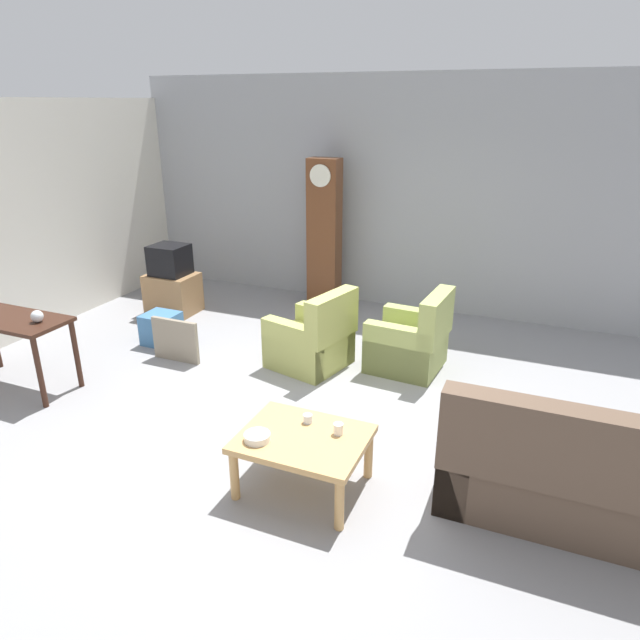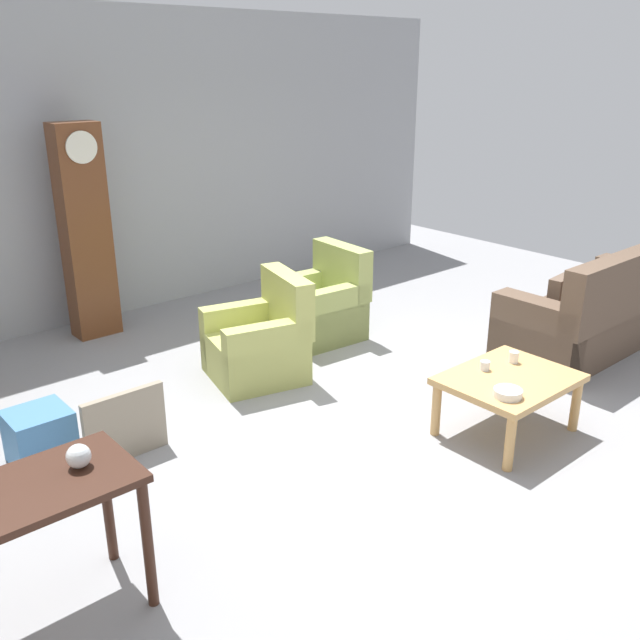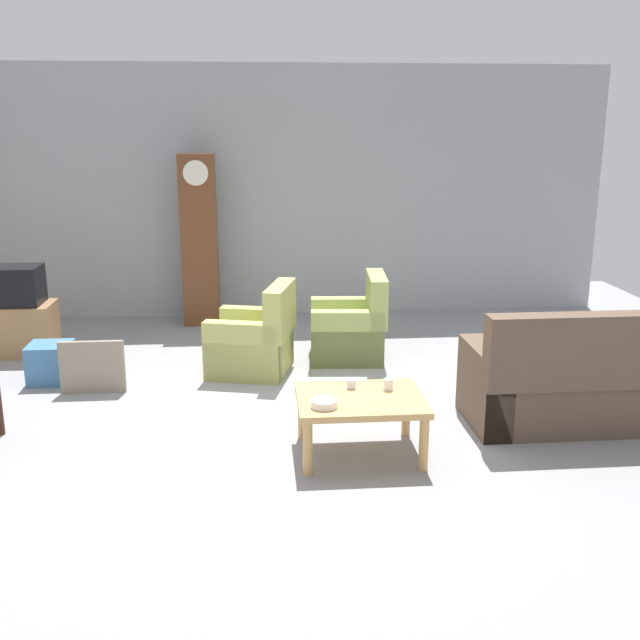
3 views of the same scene
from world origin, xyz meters
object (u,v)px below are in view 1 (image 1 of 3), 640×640
console_table_dark (9,327)px  grandfather_clock (324,235)px  coffee_table_wood (303,444)px  glass_dome_cloche (37,316)px  armchair_olive_near (313,341)px  cup_blue_rimmed (308,419)px  couch_floral (594,482)px  tv_crt (170,260)px  storage_box_blue (162,329)px  cup_white_porcelain (338,429)px  armchair_olive_far (411,343)px  bowl_white_stacked (257,437)px  tv_stand_cabinet (173,293)px  framed_picture_leaning (176,340)px

console_table_dark → grandfather_clock: grandfather_clock is taller
coffee_table_wood → glass_dome_cloche: bearing=172.8°
armchair_olive_near → cup_blue_rimmed: 1.99m
coffee_table_wood → cup_blue_rimmed: bearing=103.4°
armchair_olive_near → cup_blue_rimmed: bearing=-67.5°
grandfather_clock → glass_dome_cloche: (-1.60, -3.59, -0.22)m
grandfather_clock → cup_blue_rimmed: bearing=-69.4°
couch_floral → tv_crt: couch_floral is taller
storage_box_blue → cup_white_porcelain: size_ratio=4.53×
coffee_table_wood → cup_blue_rimmed: cup_blue_rimmed is taller
armchair_olive_far → bowl_white_stacked: bearing=-101.5°
coffee_table_wood → bowl_white_stacked: size_ratio=4.85×
storage_box_blue → tv_stand_cabinet: bearing=119.1°
coffee_table_wood → grandfather_clock: size_ratio=0.45×
tv_crt → cup_blue_rimmed: (3.30, -2.69, -0.27)m
couch_floral → tv_crt: bearing=155.5°
armchair_olive_far → grandfather_clock: size_ratio=0.43×
storage_box_blue → bowl_white_stacked: bowl_white_stacked is taller
couch_floral → cup_blue_rimmed: couch_floral is taller
console_table_dark → bowl_white_stacked: console_table_dark is taller
couch_floral → bowl_white_stacked: size_ratio=10.63×
tv_crt → framed_picture_leaning: size_ratio=0.80×
coffee_table_wood → tv_stand_cabinet: tv_stand_cabinet is taller
grandfather_clock → glass_dome_cloche: 3.93m
couch_floral → tv_crt: size_ratio=4.38×
coffee_table_wood → cup_blue_rimmed: (-0.05, 0.19, 0.10)m
coffee_table_wood → cup_white_porcelain: size_ratio=10.70×
cup_white_porcelain → grandfather_clock: bearing=113.9°
couch_floral → cup_white_porcelain: couch_floral is taller
storage_box_blue → armchair_olive_near: bearing=3.8°
armchair_olive_far → glass_dome_cloche: 3.91m
armchair_olive_far → couch_floral: bearing=-47.5°
tv_crt → console_table_dark: bearing=-93.1°
storage_box_blue → glass_dome_cloche: (-0.27, -1.50, 0.65)m
armchair_olive_far → glass_dome_cloche: size_ratio=7.58×
grandfather_clock → tv_crt: 2.20m
tv_stand_cabinet → framed_picture_leaning: (1.02, -1.34, -0.03)m
glass_dome_cloche → console_table_dark: bearing=-177.9°
armchair_olive_near → tv_stand_cabinet: bearing=161.4°
armchair_olive_far → framed_picture_leaning: armchair_olive_far is taller
grandfather_clock → glass_dome_cloche: size_ratio=17.46×
couch_floral → storage_box_blue: size_ratio=5.17×
cup_blue_rimmed → bowl_white_stacked: cup_blue_rimmed is taller
couch_floral → bowl_white_stacked: bearing=-165.5°
coffee_table_wood → cup_white_porcelain: 0.29m
cup_white_porcelain → cup_blue_rimmed: (-0.28, 0.06, -0.01)m
couch_floral → tv_stand_cabinet: size_ratio=3.09×
coffee_table_wood → glass_dome_cloche: (-3.07, 0.39, 0.45)m
couch_floral → grandfather_clock: (-3.52, 3.55, 0.71)m
tv_crt → cup_blue_rimmed: tv_crt is taller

